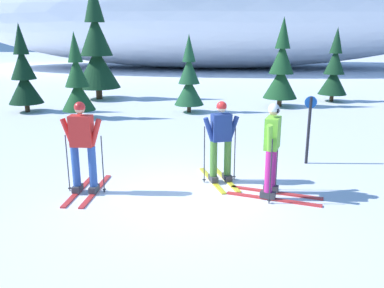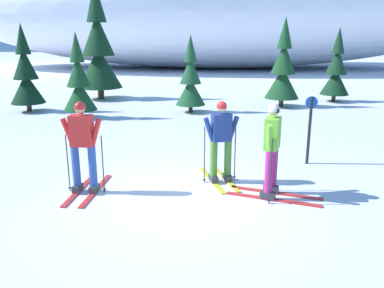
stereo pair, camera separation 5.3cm
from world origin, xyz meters
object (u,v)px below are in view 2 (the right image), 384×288
skier_lime_jacket (272,149)px  skier_red_jacket (83,146)px  skier_navy_jacket (221,141)px  pine_tree_far_right (336,71)px  pine_tree_center_left (79,83)px  trail_marker_post (310,126)px  pine_tree_center_right (191,80)px  pine_tree_right (283,70)px  pine_tree_far_left (26,75)px  pine_tree_left (98,51)px

skier_lime_jacket → skier_red_jacket: bearing=-179.8°
skier_navy_jacket → pine_tree_far_right: size_ratio=0.52×
pine_tree_center_left → trail_marker_post: bearing=-34.6°
pine_tree_far_right → skier_red_jacket: bearing=-125.1°
pine_tree_center_left → pine_tree_center_right: pine_tree_center_left is taller
trail_marker_post → skier_lime_jacket: bearing=-119.2°
skier_lime_jacket → trail_marker_post: skier_lime_jacket is taller
skier_lime_jacket → pine_tree_right: pine_tree_right is taller
pine_tree_far_left → pine_tree_far_right: 13.18m
skier_lime_jacket → skier_red_jacket: skier_red_jacket is taller
trail_marker_post → skier_red_jacket: bearing=-156.3°
pine_tree_right → pine_tree_far_right: 2.99m
skier_navy_jacket → pine_tree_far_left: pine_tree_far_left is taller
skier_navy_jacket → pine_tree_center_left: (-5.02, 6.24, 0.41)m
pine_tree_left → pine_tree_right: bearing=-11.4°
skier_red_jacket → pine_tree_far_right: 13.78m
pine_tree_center_left → trail_marker_post: pine_tree_center_left is taller
skier_navy_jacket → trail_marker_post: (2.09, 1.34, 0.02)m
skier_red_jacket → trail_marker_post: size_ratio=1.11×
pine_tree_right → pine_tree_far_right: pine_tree_right is taller
pine_tree_center_right → pine_tree_far_right: (6.37, 2.91, 0.12)m
pine_tree_left → pine_tree_center_right: (4.45, -3.10, -0.98)m
pine_tree_center_left → pine_tree_right: bearing=20.2°
pine_tree_center_right → pine_tree_right: bearing=21.1°
pine_tree_far_right → skier_lime_jacket: bearing=-111.2°
skier_red_jacket → skier_lime_jacket: bearing=0.2°
pine_tree_far_left → pine_tree_left: size_ratio=0.64×
skier_lime_jacket → pine_tree_center_right: (-2.02, 8.35, 0.31)m
skier_lime_jacket → pine_tree_left: 13.21m
pine_tree_far_left → pine_tree_left: pine_tree_left is taller
skier_lime_jacket → pine_tree_center_left: pine_tree_center_left is taller
pine_tree_center_right → trail_marker_post: size_ratio=1.85×
pine_tree_far_left → pine_tree_center_left: size_ratio=1.10×
skier_navy_jacket → pine_tree_far_left: size_ratio=0.50×
skier_lime_jacket → pine_tree_far_left: bearing=136.1°
skier_navy_jacket → skier_red_jacket: bearing=-164.5°
skier_lime_jacket → skier_red_jacket: size_ratio=1.01×
pine_tree_center_right → pine_tree_left: bearing=145.1°
pine_tree_left → pine_tree_far_left: bearing=-120.8°
pine_tree_left → pine_tree_center_right: pine_tree_left is taller
skier_navy_jacket → pine_tree_center_right: 7.71m
trail_marker_post → pine_tree_center_right: bearing=116.7°
skier_lime_jacket → skier_navy_jacket: 1.18m
pine_tree_center_right → trail_marker_post: 7.05m
pine_tree_far_left → pine_tree_right: (10.20, 1.67, 0.11)m
pine_tree_left → pine_tree_center_left: pine_tree_left is taller
skier_navy_jacket → pine_tree_far_left: bearing=135.4°
pine_tree_center_left → trail_marker_post: 8.64m
pine_tree_center_right → pine_tree_far_right: 7.01m
skier_red_jacket → pine_tree_center_left: bearing=108.9°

